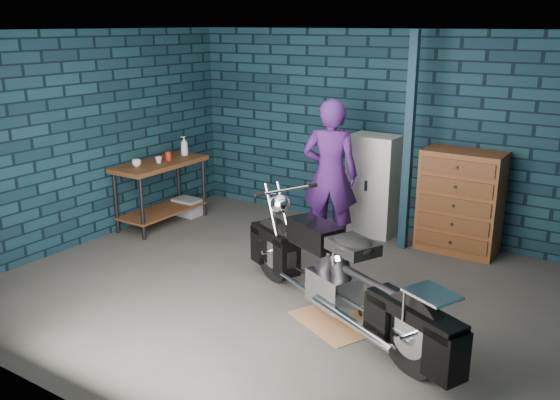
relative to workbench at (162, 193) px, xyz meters
The scene contains 14 objects.
ground 2.88m from the workbench, 19.51° to the right, with size 6.00×6.00×0.00m, color #484643.
room_walls 3.07m from the workbench, ahead, with size 6.02×5.01×2.71m.
support_post 3.50m from the workbench, 17.21° to the left, with size 0.10×0.10×2.70m, color #132C3C.
workbench is the anchor object (origin of this frame).
drip_mat 3.69m from the workbench, 19.26° to the right, with size 0.81×0.61×0.01m, color olive.
motorcycle 3.66m from the workbench, 19.26° to the right, with size 2.56×0.69×1.13m, color black, non-canonical shape.
person 2.52m from the workbench, 12.06° to the left, with size 0.69×0.46×1.90m, color #471D6C.
storage_bin 0.60m from the workbench, 87.71° to the left, with size 0.40×0.29×0.25m, color gray.
locker 2.96m from the workbench, 25.70° to the left, with size 0.63×0.45×1.36m, color beige.
tool_chest 4.05m from the workbench, 18.45° to the left, with size 0.96×0.54×1.28m, color brown.
cup_a 0.63m from the workbench, 98.69° to the right, with size 0.12×0.12×0.10m, color #C4B394.
cup_b 0.50m from the workbench, 57.24° to the right, with size 0.09×0.09×0.09m, color #C4B394.
mug_red 0.54m from the workbench, 78.22° to the left, with size 0.09×0.09×0.12m, color #A02315.
bottle 0.78m from the workbench, 89.49° to the left, with size 0.11×0.11×0.28m, color gray.
Camera 1 is at (3.15, -4.86, 2.78)m, focal length 38.00 mm.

